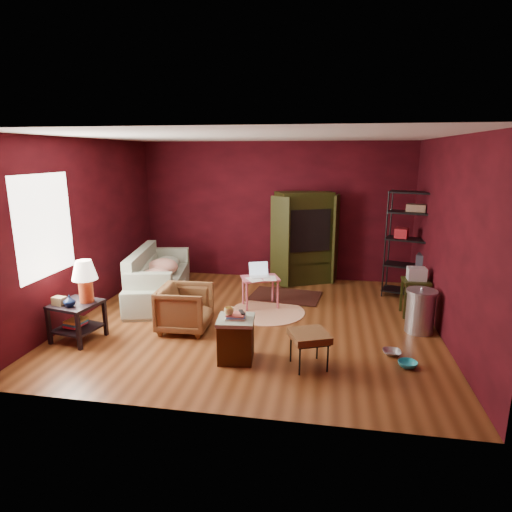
# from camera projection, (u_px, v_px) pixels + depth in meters

# --- Properties ---
(room) EXTENTS (5.54, 5.04, 2.84)m
(room) POSITION_uv_depth(u_px,v_px,m) (251.00, 233.00, 6.38)
(room) COLOR brown
(room) RESTS_ON ground
(sofa) EXTENTS (1.21, 2.39, 0.90)m
(sofa) POSITION_uv_depth(u_px,v_px,m) (159.00, 274.00, 7.67)
(sofa) COLOR gray
(sofa) RESTS_ON ground
(armchair) EXTENTS (0.70, 0.75, 0.74)m
(armchair) POSITION_uv_depth(u_px,v_px,m) (185.00, 306.00, 6.30)
(armchair) COLOR black
(armchair) RESTS_ON ground
(pet_bowl_steel) EXTENTS (0.24, 0.06, 0.24)m
(pet_bowl_steel) POSITION_uv_depth(u_px,v_px,m) (392.00, 346.00, 5.56)
(pet_bowl_steel) COLOR silver
(pet_bowl_steel) RESTS_ON ground
(pet_bowl_turquoise) EXTENTS (0.24, 0.10, 0.23)m
(pet_bowl_turquoise) POSITION_uv_depth(u_px,v_px,m) (408.00, 358.00, 5.24)
(pet_bowl_turquoise) COLOR #27A8BA
(pet_bowl_turquoise) RESTS_ON ground
(vase) EXTENTS (0.18, 0.19, 0.16)m
(vase) POSITION_uv_depth(u_px,v_px,m) (69.00, 301.00, 5.76)
(vase) COLOR #0C1A3E
(vase) RESTS_ON side_table
(mug) EXTENTS (0.15, 0.13, 0.12)m
(mug) POSITION_uv_depth(u_px,v_px,m) (229.00, 310.00, 5.27)
(mug) COLOR #D4B967
(mug) RESTS_ON hamper
(side_table) EXTENTS (0.68, 0.68, 1.14)m
(side_table) POSITION_uv_depth(u_px,v_px,m) (81.00, 293.00, 5.91)
(side_table) COLOR black
(side_table) RESTS_ON ground
(sofa_cushions) EXTENTS (1.11, 2.06, 0.82)m
(sofa_cushions) POSITION_uv_depth(u_px,v_px,m) (157.00, 277.00, 7.66)
(sofa_cushions) COLOR gray
(sofa_cushions) RESTS_ON sofa
(hamper) EXTENTS (0.50, 0.50, 0.64)m
(hamper) POSITION_uv_depth(u_px,v_px,m) (236.00, 338.00, 5.39)
(hamper) COLOR #452910
(hamper) RESTS_ON ground
(footstool) EXTENTS (0.57, 0.57, 0.45)m
(footstool) POSITION_uv_depth(u_px,v_px,m) (309.00, 337.00, 5.19)
(footstool) COLOR black
(footstool) RESTS_ON ground
(rug_round) EXTENTS (1.33, 1.33, 0.01)m
(rug_round) POSITION_uv_depth(u_px,v_px,m) (267.00, 312.00, 7.08)
(rug_round) COLOR #F0E5C8
(rug_round) RESTS_ON ground
(rug_oriental) EXTENTS (1.34, 0.98, 0.01)m
(rug_oriental) POSITION_uv_depth(u_px,v_px,m) (285.00, 296.00, 7.84)
(rug_oriental) COLOR #471A13
(rug_oriental) RESTS_ON ground
(laptop_desk) EXTENTS (0.72, 0.63, 0.75)m
(laptop_desk) POSITION_uv_depth(u_px,v_px,m) (260.00, 280.00, 7.24)
(laptop_desk) COLOR #E86A84
(laptop_desk) RESTS_ON ground
(tv_armoire) EXTENTS (1.31, 1.10, 1.83)m
(tv_armoire) POSITION_uv_depth(u_px,v_px,m) (304.00, 236.00, 8.52)
(tv_armoire) COLOR #2B2B0C
(tv_armoire) RESTS_ON ground
(wire_shelving) EXTENTS (1.02, 0.68, 1.92)m
(wire_shelving) POSITION_uv_depth(u_px,v_px,m) (414.00, 241.00, 7.57)
(wire_shelving) COLOR black
(wire_shelving) RESTS_ON ground
(small_stand) EXTENTS (0.41, 0.41, 0.80)m
(small_stand) POSITION_uv_depth(u_px,v_px,m) (416.00, 280.00, 6.81)
(small_stand) COLOR #2B2B0C
(small_stand) RESTS_ON ground
(trash_can) EXTENTS (0.59, 0.59, 0.69)m
(trash_can) POSITION_uv_depth(u_px,v_px,m) (420.00, 311.00, 6.23)
(trash_can) COLOR #B9B8C1
(trash_can) RESTS_ON ground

